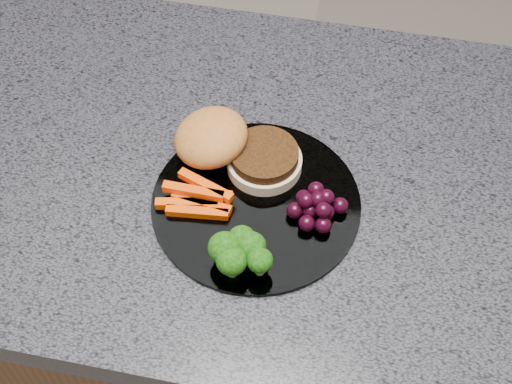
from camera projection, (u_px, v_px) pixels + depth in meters
The scene contains 7 objects.
island_cabinet at pixel (219, 320), 1.31m from camera, with size 1.20×0.60×0.86m, color #53341C.
countertop at pixel (205, 169), 0.95m from camera, with size 1.20×0.60×0.04m, color #44444D.
plate at pixel (256, 203), 0.88m from camera, with size 0.26×0.26×0.01m, color white.
burger at pixel (230, 148), 0.90m from camera, with size 0.18×0.12×0.05m.
carrot_sticks at pixel (198, 198), 0.87m from camera, with size 0.10×0.06×0.02m.
broccoli at pixel (239, 251), 0.81m from camera, with size 0.08×0.07×0.05m.
grape_bunch at pixel (317, 206), 0.86m from camera, with size 0.07×0.06×0.04m.
Camera 1 is at (0.18, -0.56, 1.62)m, focal length 50.00 mm.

